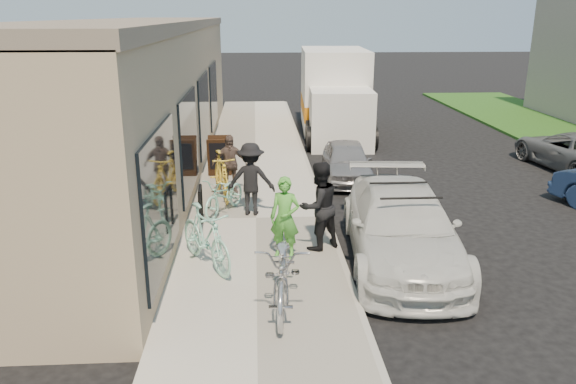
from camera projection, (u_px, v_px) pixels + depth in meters
name	position (u px, v px, depth m)	size (l,w,h in m)	color
ground	(375.00, 285.00, 9.50)	(120.00, 120.00, 0.00)	black
sidewalk	(256.00, 221.00, 12.22)	(3.00, 34.00, 0.15)	#B6B1A3
curb	(327.00, 220.00, 12.30)	(0.12, 34.00, 0.13)	#9E9B90
storefront	(142.00, 96.00, 16.16)	(3.60, 20.00, 4.22)	tan
bike_rack	(200.00, 204.00, 11.46)	(0.08, 0.62, 0.88)	black
sandwich_board	(220.00, 156.00, 15.26)	(0.65, 0.66, 1.05)	#311A0D
sedan_white	(401.00, 226.00, 10.24)	(2.33, 4.84, 1.40)	silver
sedan_silver	(347.00, 161.00, 15.36)	(1.26, 3.13, 1.07)	gray
moving_truck	(335.00, 97.00, 21.24)	(2.68, 6.43, 3.11)	silver
far_car_gray	(573.00, 151.00, 16.43)	(1.86, 4.03, 1.12)	#56585B
tandem_bike	(284.00, 271.00, 8.36)	(0.76, 2.18, 1.15)	#B1B1B3
woman_rider	(285.00, 218.00, 10.03)	(0.55, 0.36, 1.50)	green
man_standing	(319.00, 206.00, 10.38)	(0.81, 0.63, 1.67)	black
cruiser_bike_a	(206.00, 237.00, 9.71)	(0.51, 1.79, 1.08)	#9AE6CB
cruiser_bike_b	(225.00, 195.00, 12.37)	(0.56, 1.60, 0.84)	#9AE6CB
cruiser_bike_c	(222.00, 175.00, 13.39)	(0.51, 1.82, 1.10)	yellow
bystander_a	(251.00, 179.00, 12.20)	(1.04, 0.60, 1.60)	black
bystander_b	(229.00, 164.00, 13.68)	(0.85, 0.36, 1.46)	brown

